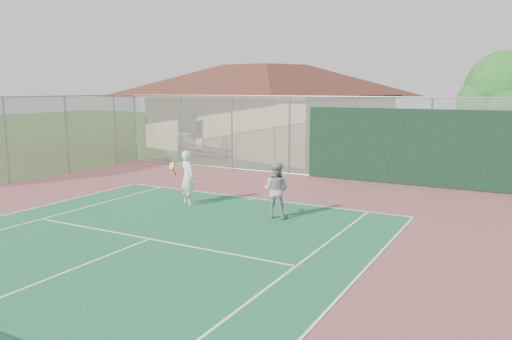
{
  "coord_description": "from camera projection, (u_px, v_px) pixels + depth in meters",
  "views": [
    {
      "loc": [
        8.33,
        -3.1,
        3.84
      ],
      "look_at": [
        1.14,
        10.0,
        1.39
      ],
      "focal_mm": 35.0,
      "sensor_mm": 36.0,
      "label": 1
    }
  ],
  "objects": [
    {
      "name": "player_white_front",
      "position": [
        187.0,
        178.0,
        16.49
      ],
      "size": [
        1.0,
        0.8,
        1.8
      ],
      "rotation": [
        0.0,
        0.0,
        2.72
      ],
      "color": "silver",
      "rests_on": "ground"
    },
    {
      "name": "bleachers",
      "position": [
        212.0,
        145.0,
        28.7
      ],
      "size": [
        3.73,
        2.8,
        1.19
      ],
      "rotation": [
        0.0,
        0.0,
        -0.34
      ],
      "color": "#B7412A",
      "rests_on": "ground"
    },
    {
      "name": "side_fence_left",
      "position": [
        67.0,
        135.0,
        22.53
      ],
      "size": [
        0.08,
        9.0,
        3.5
      ],
      "color": "gray",
      "rests_on": "ground"
    },
    {
      "name": "clubhouse",
      "position": [
        265.0,
        99.0,
        31.2
      ],
      "size": [
        16.5,
        13.01,
        6.28
      ],
      "rotation": [
        0.0,
        0.0,
        -0.25
      ],
      "color": "tan",
      "rests_on": "ground"
    },
    {
      "name": "back_fence",
      "position": [
        357.0,
        141.0,
        20.68
      ],
      "size": [
        20.08,
        0.11,
        3.53
      ],
      "color": "gray",
      "rests_on": "ground"
    },
    {
      "name": "tree",
      "position": [
        507.0,
        93.0,
        21.39
      ],
      "size": [
        3.98,
        3.77,
        5.55
      ],
      "color": "#3C2815",
      "rests_on": "ground"
    },
    {
      "name": "player_grey_back",
      "position": [
        276.0,
        190.0,
        14.81
      ],
      "size": [
        0.89,
        0.73,
        1.68
      ],
      "rotation": [
        0.0,
        0.0,
        3.26
      ],
      "color": "#9D9FA1",
      "rests_on": "ground"
    }
  ]
}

